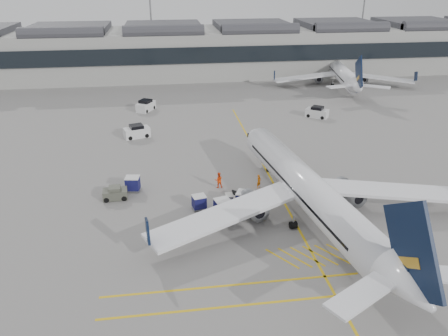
{
  "coord_description": "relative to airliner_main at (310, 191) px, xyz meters",
  "views": [
    {
      "loc": [
        -2.89,
        -38.86,
        24.07
      ],
      "look_at": [
        3.32,
        4.94,
        4.0
      ],
      "focal_mm": 35.0,
      "sensor_mm": 36.0,
      "label": 1
    }
  ],
  "objects": [
    {
      "name": "baggage_cart_a",
      "position": [
        -6.35,
        2.59,
        -1.94
      ],
      "size": [
        2.41,
        2.25,
        2.03
      ],
      "rotation": [
        0.0,
        0.0,
        -0.43
      ],
      "color": "gray",
      "rests_on": "ground"
    },
    {
      "name": "terminal",
      "position": [
        -11.66,
        71.96,
        3.11
      ],
      "size": [
        200.0,
        20.45,
        12.4
      ],
      "color": "#9E9E99",
      "rests_on": "ground"
    },
    {
      "name": "light_masts",
      "position": [
        -13.33,
        86.04,
        11.46
      ],
      "size": [
        113.0,
        0.6,
        25.45
      ],
      "color": "slate",
      "rests_on": "ground"
    },
    {
      "name": "baggage_cart_c",
      "position": [
        -8.98,
        1.66,
        -2.04
      ],
      "size": [
        2.05,
        1.83,
        1.84
      ],
      "rotation": [
        0.0,
        0.0,
        0.26
      ],
      "color": "gray",
      "rests_on": "ground"
    },
    {
      "name": "service_van_right",
      "position": [
        12.53,
        33.31,
        -2.14
      ],
      "size": [
        4.24,
        3.84,
        1.98
      ],
      "rotation": [
        0.0,
        0.0,
        -0.64
      ],
      "color": "silver",
      "rests_on": "ground"
    },
    {
      "name": "safety_cone_nose",
      "position": [
        -1.32,
        21.84,
        -2.79
      ],
      "size": [
        0.34,
        0.34,
        0.47
      ],
      "primitive_type": "cone",
      "color": "#F24C0A",
      "rests_on": "ground"
    },
    {
      "name": "service_van_mid",
      "position": [
        -17.95,
        41.71,
        -2.1
      ],
      "size": [
        3.75,
        4.52,
        2.08
      ],
      "rotation": [
        0.0,
        0.0,
        1.06
      ],
      "color": "silver",
      "rests_on": "ground"
    },
    {
      "name": "apron_markings",
      "position": [
        -1.66,
        10.04,
        -3.02
      ],
      "size": [
        0.25,
        60.0,
        0.01
      ],
      "primitive_type": "cube",
      "color": "gold",
      "rests_on": "ground"
    },
    {
      "name": "service_van_left",
      "position": [
        -19.04,
        27.39,
        -2.12
      ],
      "size": [
        4.36,
        3.06,
        2.03
      ],
      "rotation": [
        0.0,
        0.0,
        0.3
      ],
      "color": "silver",
      "rests_on": "ground"
    },
    {
      "name": "ramp_agent_a",
      "position": [
        -3.74,
        7.35,
        -2.16
      ],
      "size": [
        0.75,
        0.73,
        1.73
      ],
      "primitive_type": "imported",
      "rotation": [
        0.0,
        0.0,
        0.71
      ],
      "color": "orange",
      "rests_on": "ground"
    },
    {
      "name": "baggage_cart_d",
      "position": [
        -18.78,
        8.71,
        -2.05
      ],
      "size": [
        1.92,
        1.66,
        1.82
      ],
      "rotation": [
        0.0,
        0.0,
        -0.15
      ],
      "color": "gray",
      "rests_on": "ground"
    },
    {
      "name": "airliner_far",
      "position": [
        25.93,
        55.63,
        -0.29
      ],
      "size": [
        31.53,
        34.73,
        9.3
      ],
      "rotation": [
        0.0,
        0.0,
        -0.17
      ],
      "color": "white",
      "rests_on": "ground"
    },
    {
      "name": "ramp_agent_b",
      "position": [
        -8.54,
        8.13,
        -2.03
      ],
      "size": [
        0.99,
        0.78,
        1.99
      ],
      "primitive_type": "imported",
      "rotation": [
        0.0,
        0.0,
        3.17
      ],
      "color": "#F2430C",
      "rests_on": "ground"
    },
    {
      "name": "belt_loader",
      "position": [
        -7.07,
        3.65,
        -2.54
      ],
      "size": [
        4.07,
        1.43,
        1.67
      ],
      "rotation": [
        0.0,
        0.0,
        -0.01
      ],
      "color": "beige",
      "rests_on": "ground"
    },
    {
      "name": "safety_cone_engine",
      "position": [
        4.1,
        4.95,
        -2.8
      ],
      "size": [
        0.32,
        0.32,
        0.45
      ],
      "primitive_type": "cone",
      "color": "#F24C0A",
      "rests_on": "ground"
    },
    {
      "name": "pushback_tug",
      "position": [
        -20.71,
        6.98,
        -2.34
      ],
      "size": [
        2.83,
        1.84,
        1.54
      ],
      "rotation": [
        0.0,
        0.0,
        0.06
      ],
      "color": "#4B4D41",
      "rests_on": "ground"
    },
    {
      "name": "airliner_main",
      "position": [
        0.0,
        0.0,
        0.0
      ],
      "size": [
        35.17,
        38.65,
        10.3
      ],
      "rotation": [
        0.0,
        0.0,
        0.13
      ],
      "color": "white",
      "rests_on": "ground"
    },
    {
      "name": "baggage_cart_b",
      "position": [
        -11.34,
        3.27,
        -2.16
      ],
      "size": [
        1.78,
        1.58,
        1.62
      ],
      "rotation": [
        0.0,
        0.0,
        0.22
      ],
      "color": "gray",
      "rests_on": "ground"
    },
    {
      "name": "ground",
      "position": [
        -11.66,
        0.04,
        -3.03
      ],
      "size": [
        220.0,
        220.0,
        0.0
      ],
      "primitive_type": "plane",
      "color": "gray",
      "rests_on": "ground"
    }
  ]
}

